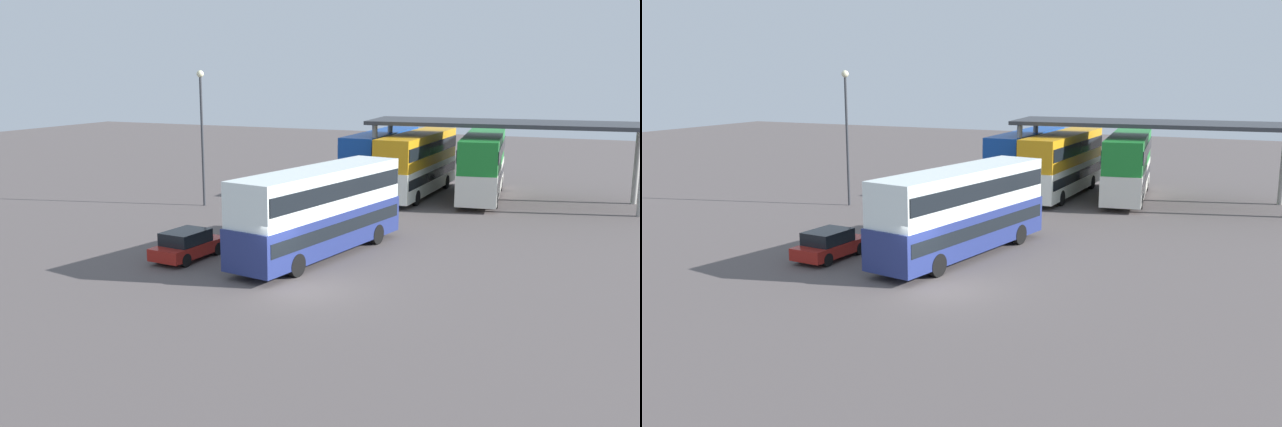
% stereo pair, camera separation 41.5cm
% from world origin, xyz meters
% --- Properties ---
extents(ground_plane, '(140.00, 140.00, 0.00)m').
position_xyz_m(ground_plane, '(0.00, 0.00, 0.00)').
color(ground_plane, '#574F4D').
extents(double_decker_main, '(4.31, 11.18, 4.09)m').
position_xyz_m(double_decker_main, '(-1.14, 4.94, 2.25)').
color(double_decker_main, navy).
rests_on(double_decker_main, ground_plane).
extents(parked_hatchback, '(1.94, 3.85, 1.35)m').
position_xyz_m(parked_hatchback, '(-6.40, 1.89, 0.67)').
color(parked_hatchback, maroon).
rests_on(parked_hatchback, ground_plane).
extents(double_decker_near_canopy, '(2.56, 11.37, 4.14)m').
position_xyz_m(double_decker_near_canopy, '(-4.78, 23.94, 2.27)').
color(double_decker_near_canopy, white).
rests_on(double_decker_near_canopy, ground_plane).
extents(double_decker_mid_row, '(2.63, 11.64, 4.29)m').
position_xyz_m(double_decker_mid_row, '(-1.56, 22.22, 2.35)').
color(double_decker_mid_row, white).
rests_on(double_decker_mid_row, ground_plane).
extents(double_decker_far_right, '(3.92, 11.36, 4.29)m').
position_xyz_m(double_decker_far_right, '(2.71, 22.98, 2.35)').
color(double_decker_far_right, silver).
rests_on(double_decker_far_right, ground_plane).
extents(depot_canopy, '(17.85, 6.83, 5.25)m').
position_xyz_m(depot_canopy, '(4.22, 22.22, 4.87)').
color(depot_canopy, '#33353A').
rests_on(depot_canopy, ground_plane).
extents(lamppost_tall, '(0.44, 0.44, 8.49)m').
position_xyz_m(lamppost_tall, '(-12.92, 13.10, 5.28)').
color(lamppost_tall, '#33353A').
rests_on(lamppost_tall, ground_plane).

